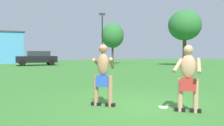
{
  "coord_description": "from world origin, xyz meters",
  "views": [
    {
      "loc": [
        -3.39,
        -5.79,
        1.45
      ],
      "look_at": [
        -0.03,
        1.49,
        1.1
      ],
      "focal_mm": 39.8,
      "sensor_mm": 36.0,
      "label": 1
    }
  ],
  "objects": [
    {
      "name": "lamp_post",
      "position": [
        6.51,
        18.07,
        3.38
      ],
      "size": [
        0.6,
        0.24,
        5.49
      ],
      "color": "black",
      "rests_on": "ground_plane"
    },
    {
      "name": "frisbee",
      "position": [
        0.52,
        -0.51,
        0.01
      ],
      "size": [
        0.25,
        0.25,
        0.03
      ],
      "primitive_type": "cylinder",
      "color": "white",
      "rests_on": "ground_plane"
    },
    {
      "name": "player_with_cap",
      "position": [
        -0.83,
        0.33,
        0.91
      ],
      "size": [
        0.71,
        0.8,
        1.67
      ],
      "color": "black",
      "rests_on": "ground_plane"
    },
    {
      "name": "tree_left_field",
      "position": [
        9.65,
        22.28,
        3.51
      ],
      "size": [
        2.79,
        2.79,
        5.06
      ],
      "color": "#4C3823",
      "rests_on": "ground_plane"
    },
    {
      "name": "ground_plane",
      "position": [
        0.0,
        0.0,
        0.0
      ],
      "size": [
        80.0,
        80.0,
        0.0
      ],
      "primitive_type": "plane",
      "color": "#38752D"
    },
    {
      "name": "car_black_mid_lot",
      "position": [
        0.54,
        22.54,
        0.82
      ],
      "size": [
        4.35,
        2.11,
        1.58
      ],
      "color": "black",
      "rests_on": "ground_plane"
    },
    {
      "name": "tree_behind_players",
      "position": [
        14.72,
        15.0,
        4.29
      ],
      "size": [
        3.48,
        3.48,
        5.94
      ],
      "color": "#4C3823",
      "rests_on": "ground_plane"
    },
    {
      "name": "player_in_red",
      "position": [
        0.77,
        -1.16,
        0.85
      ],
      "size": [
        0.81,
        0.73,
        1.62
      ],
      "color": "black",
      "rests_on": "ground_plane"
    }
  ]
}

